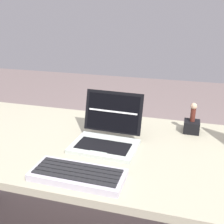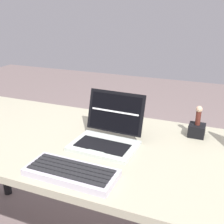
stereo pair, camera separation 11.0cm
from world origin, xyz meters
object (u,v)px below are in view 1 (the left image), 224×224
Objects in this scene: external_keyboard at (78,175)px; figurine_stand at (192,127)px; figurine at (193,111)px; laptop_front at (107,135)px.

figurine_stand reaches higher than external_keyboard.
external_keyboard is 3.67× the size of figurine.
figurine_stand is 0.80× the size of figurine.
laptop_front is 0.40m from figurine_stand.
figurine is (0.34, 0.22, 0.06)m from laptop_front.
external_keyboard is 0.61m from figurine.
laptop_front reaches higher than external_keyboard.
laptop_front is 3.12× the size of figurine.
laptop_front reaches higher than figurine_stand.
figurine_stand is 0.08m from figurine.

